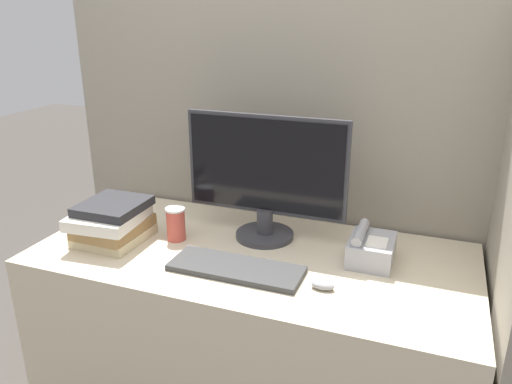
{
  "coord_description": "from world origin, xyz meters",
  "views": [
    {
      "loc": [
        0.59,
        -1.16,
        1.58
      ],
      "look_at": [
        0.0,
        0.41,
        0.97
      ],
      "focal_mm": 35.0,
      "sensor_mm": 36.0,
      "label": 1
    }
  ],
  "objects_px": {
    "keyboard": "(236,268)",
    "coffee_cup": "(176,224)",
    "monitor": "(266,179)",
    "book_stack": "(112,222)",
    "mouse": "(323,285)",
    "desk_telephone": "(371,249)"
  },
  "relations": [
    {
      "from": "mouse",
      "to": "coffee_cup",
      "type": "height_order",
      "value": "coffee_cup"
    },
    {
      "from": "monitor",
      "to": "desk_telephone",
      "type": "relative_size",
      "value": 3.17
    },
    {
      "from": "monitor",
      "to": "desk_telephone",
      "type": "height_order",
      "value": "monitor"
    },
    {
      "from": "monitor",
      "to": "desk_telephone",
      "type": "bearing_deg",
      "value": -8.22
    },
    {
      "from": "monitor",
      "to": "book_stack",
      "type": "height_order",
      "value": "monitor"
    },
    {
      "from": "keyboard",
      "to": "coffee_cup",
      "type": "xyz_separation_m",
      "value": [
        -0.31,
        0.15,
        0.06
      ]
    },
    {
      "from": "keyboard",
      "to": "coffee_cup",
      "type": "height_order",
      "value": "coffee_cup"
    },
    {
      "from": "keyboard",
      "to": "book_stack",
      "type": "bearing_deg",
      "value": 174.18
    },
    {
      "from": "monitor",
      "to": "keyboard",
      "type": "xyz_separation_m",
      "value": [
        -0.01,
        -0.29,
        -0.23
      ]
    },
    {
      "from": "book_stack",
      "to": "coffee_cup",
      "type": "bearing_deg",
      "value": 23.67
    },
    {
      "from": "monitor",
      "to": "mouse",
      "type": "bearing_deg",
      "value": -45.44
    },
    {
      "from": "keyboard",
      "to": "book_stack",
      "type": "relative_size",
      "value": 1.59
    },
    {
      "from": "mouse",
      "to": "coffee_cup",
      "type": "distance_m",
      "value": 0.64
    },
    {
      "from": "monitor",
      "to": "desk_telephone",
      "type": "distance_m",
      "value": 0.46
    },
    {
      "from": "monitor",
      "to": "book_stack",
      "type": "relative_size",
      "value": 2.17
    },
    {
      "from": "coffee_cup",
      "to": "mouse",
      "type": "bearing_deg",
      "value": -14.78
    },
    {
      "from": "mouse",
      "to": "book_stack",
      "type": "xyz_separation_m",
      "value": [
        -0.84,
        0.07,
        0.06
      ]
    },
    {
      "from": "keyboard",
      "to": "mouse",
      "type": "xyz_separation_m",
      "value": [
        0.3,
        -0.01,
        0.0
      ]
    },
    {
      "from": "mouse",
      "to": "coffee_cup",
      "type": "relative_size",
      "value": 0.58
    },
    {
      "from": "book_stack",
      "to": "monitor",
      "type": "bearing_deg",
      "value": 23.78
    },
    {
      "from": "coffee_cup",
      "to": "desk_telephone",
      "type": "bearing_deg",
      "value": 6.36
    },
    {
      "from": "keyboard",
      "to": "desk_telephone",
      "type": "relative_size",
      "value": 2.32
    }
  ]
}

